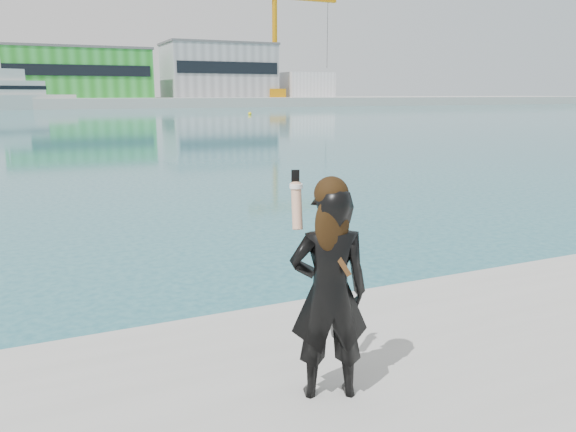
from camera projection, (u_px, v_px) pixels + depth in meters
name	position (u px, v px, depth m)	size (l,w,h in m)	color
ground	(319.00, 422.00, 5.16)	(500.00, 500.00, 0.00)	#165767
far_quay	(38.00, 103.00, 120.44)	(320.00, 40.00, 2.00)	#9E9E99
warehouse_green	(76.00, 73.00, 120.56)	(30.60, 16.36, 10.50)	#238D25
warehouse_grey_right	(219.00, 70.00, 133.33)	(25.50, 15.35, 12.50)	gray
ancillary_shed	(305.00, 85.00, 141.20)	(12.00, 10.00, 6.00)	silver
dock_crane	(279.00, 41.00, 131.92)	(23.00, 4.00, 24.00)	orange
flagpole_right	(149.00, 76.00, 120.23)	(1.28, 0.16, 8.00)	silver
motor_yacht	(13.00, 95.00, 102.07)	(20.90, 13.21, 9.48)	silver
buoy_near	(250.00, 115.00, 78.60)	(0.50, 0.50, 0.50)	yellow
woman	(329.00, 287.00, 3.95)	(0.65, 0.53, 1.63)	black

